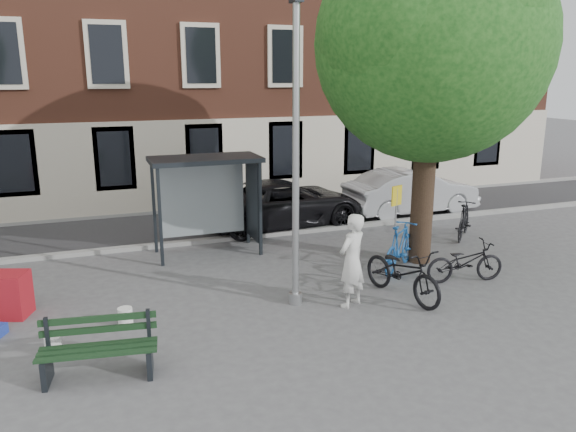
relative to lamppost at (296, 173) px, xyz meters
The scene contains 20 objects.
ground 2.78m from the lamppost, ahead, with size 90.00×90.00×0.00m, color #4C4C4F.
road 7.53m from the lamppost, 90.00° to the left, with size 40.00×4.00×0.01m, color #28282B.
curb_near 5.69m from the lamppost, 90.00° to the left, with size 40.00×0.25×0.12m, color gray.
curb_far 9.40m from the lamppost, 90.00° to the left, with size 40.00×0.25×0.12m, color gray.
building_row 13.67m from the lamppost, 90.00° to the left, with size 30.00×8.00×14.00m, color brown.
lamppost is the anchor object (origin of this frame).
tree_right 5.10m from the lamppost, 19.03° to the left, with size 5.76×5.60×8.20m.
bus_shelter 4.24m from the lamppost, 98.43° to the left, with size 2.85×1.45×2.62m.
painter 2.14m from the lamppost, 25.31° to the right, with size 0.72×0.47×1.98m, color silver.
bench 4.92m from the lamppost, 157.24° to the right, with size 1.89×0.84×0.94m.
bike_a 4.75m from the lamppost, ahead, with size 0.65×1.85×0.97m, color black.
bike_b 3.98m from the lamppost, 19.07° to the left, with size 0.56×1.98×1.19m, color #1C549C.
bike_c 3.20m from the lamppost, 12.43° to the right, with size 0.78×2.23×1.17m, color black.
bike_d 7.36m from the lamppost, 24.22° to the left, with size 0.51×1.79×1.08m, color black.
car_dark 6.66m from the lamppost, 72.55° to the left, with size 2.43×5.27×1.46m, color black.
car_silver 9.10m from the lamppost, 42.52° to the left, with size 1.64×4.71×1.55m, color #ADAFB5.
red_stand 6.28m from the lamppost, 166.13° to the left, with size 0.90×0.60×0.90m, color maroon.
bucket_b 5.43m from the lamppost, behind, with size 0.28×0.28×0.36m, color silver.
bucket_c 4.33m from the lamppost, behind, with size 0.28×0.28×0.36m, color white.
notice_sign 3.41m from the lamppost, 20.00° to the left, with size 0.35×0.18×2.13m.
Camera 1 is at (-3.93, -10.32, 4.70)m, focal length 35.00 mm.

